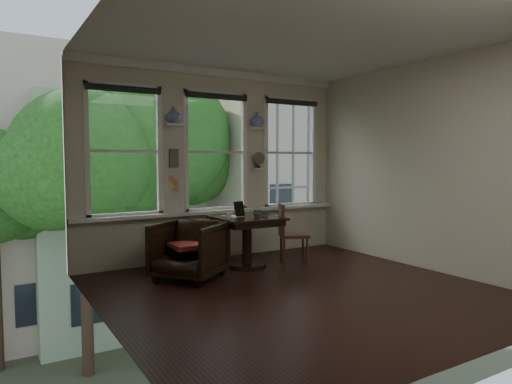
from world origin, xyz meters
TOP-DOWN VIEW (x-y plane):
  - ground at (0.00, 0.00)m, footprint 4.50×4.50m
  - ceiling at (0.00, 0.00)m, footprint 4.50×4.50m
  - wall_back at (0.00, 2.25)m, footprint 4.50×0.00m
  - wall_front at (0.00, -2.25)m, footprint 4.50×0.00m
  - wall_left at (-2.25, 0.00)m, footprint 0.00×4.50m
  - wall_right at (2.25, 0.00)m, footprint 0.00×4.50m
  - window_left at (-1.45, 2.25)m, footprint 1.10×0.12m
  - window_center at (0.00, 2.25)m, footprint 1.10×0.12m
  - window_right at (1.45, 2.25)m, footprint 1.10×0.12m
  - shelf_left at (-0.72, 2.15)m, footprint 0.26×0.16m
  - shelf_right at (0.72, 2.15)m, footprint 0.26×0.16m
  - intercom at (-0.72, 2.18)m, footprint 0.14×0.06m
  - sticky_notes at (-0.72, 2.19)m, footprint 0.16×0.01m
  - desk_fan at (0.72, 2.13)m, footprint 0.20×0.20m
  - vase_left at (-0.72, 2.15)m, footprint 0.24×0.24m
  - vase_right at (0.72, 2.15)m, footprint 0.24×0.24m
  - table at (0.08, 1.37)m, footprint 0.90×0.90m
  - armchair_left at (-0.91, 1.18)m, footprint 1.16×1.16m
  - cushion_red at (-0.91, 1.18)m, footprint 0.45×0.45m
  - side_chair_right at (0.77, 1.15)m, footprint 0.56×0.56m
  - laptop at (0.33, 1.20)m, footprint 0.36×0.28m
  - mug at (-0.29, 1.25)m, footprint 0.12×0.12m
  - drinking_glass at (0.21, 1.29)m, footprint 0.15×0.15m
  - tablet at (-0.01, 1.44)m, footprint 0.17×0.10m
  - papers at (-0.08, 1.51)m, footprint 0.28×0.34m

SIDE VIEW (x-z plane):
  - ground at x=0.00m, z-range 0.00..0.00m
  - table at x=0.08m, z-range 0.00..0.75m
  - armchair_left at x=-0.91m, z-range 0.00..0.76m
  - cushion_red at x=-0.91m, z-range 0.42..0.48m
  - side_chair_right at x=0.77m, z-range 0.00..0.92m
  - papers at x=-0.08m, z-range 0.75..0.75m
  - laptop at x=0.33m, z-range 0.75..0.78m
  - drinking_glass at x=0.21m, z-range 0.75..0.84m
  - mug at x=-0.29m, z-range 0.75..0.84m
  - tablet at x=-0.01m, z-range 0.75..0.97m
  - sticky_notes at x=-0.72m, z-range 1.13..1.37m
  - wall_back at x=0.00m, z-range -0.75..3.75m
  - wall_front at x=0.00m, z-range -0.75..3.75m
  - wall_left at x=-2.25m, z-range -0.75..3.75m
  - wall_right at x=2.25m, z-range -0.75..3.75m
  - desk_fan at x=0.72m, z-range 1.41..1.65m
  - intercom at x=-0.72m, z-range 1.46..1.74m
  - window_left at x=-1.45m, z-range 0.75..2.65m
  - window_center at x=0.00m, z-range 0.75..2.65m
  - window_right at x=1.45m, z-range 0.75..2.65m
  - shelf_left at x=-0.72m, z-range 2.08..2.12m
  - shelf_right at x=0.72m, z-range 2.08..2.12m
  - vase_left at x=-0.72m, z-range 2.12..2.36m
  - vase_right at x=0.72m, z-range 2.12..2.36m
  - ceiling at x=0.00m, z-range 3.00..3.00m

